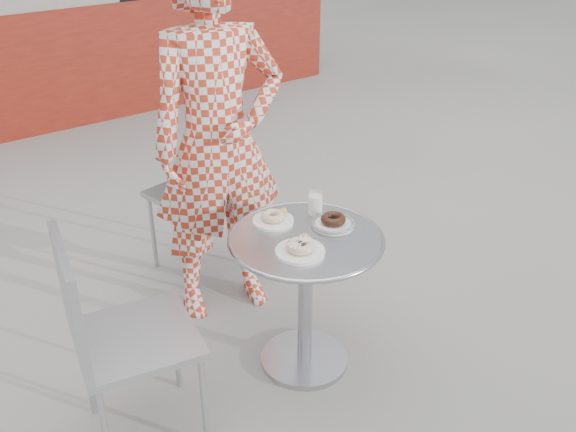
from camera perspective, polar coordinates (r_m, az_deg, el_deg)
ground at (r=3.04m, az=1.95°, el=-12.24°), size 60.00×60.00×0.00m
bistro_table at (r=2.71m, az=1.58°, el=-4.80°), size 0.65×0.65×0.66m
chair_far at (r=3.54m, az=-7.72°, el=-0.65°), size 0.50×0.51×0.90m
chair_left at (r=2.59m, az=-13.13°, el=-13.72°), size 0.51×0.50×0.90m
seated_person at (r=2.98m, az=-6.20°, el=6.47°), size 0.72×0.55×1.76m
plate_far at (r=2.73m, az=-1.28°, el=-0.18°), size 0.18×0.18×0.05m
plate_near at (r=2.51m, az=1.11°, el=-2.85°), size 0.20×0.20×0.05m
plate_checker at (r=2.71m, az=4.03°, el=-0.55°), size 0.19×0.19×0.05m
milk_cup at (r=2.78m, az=2.46°, el=1.10°), size 0.07×0.07×0.10m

